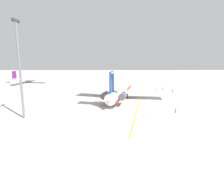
{
  "coord_description": "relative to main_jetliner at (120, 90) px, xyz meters",
  "views": [
    {
      "loc": [
        -81.43,
        17.24,
        18.99
      ],
      "look_at": [
        3.89,
        16.37,
        3.23
      ],
      "focal_mm": 29.77,
      "sensor_mm": 36.0,
      "label": 1
    }
  ],
  "objects": [
    {
      "name": "ground_crew_portside",
      "position": [
        -22.95,
        -17.93,
        -2.68
      ],
      "size": [
        0.27,
        0.37,
        1.69
      ],
      "rotation": [
        0.0,
        0.0,
        0.56
      ],
      "color": "black",
      "rests_on": "ground"
    },
    {
      "name": "ground_crew_starboard",
      "position": [
        13.91,
        -29.08,
        -2.69
      ],
      "size": [
        0.3,
        0.34,
        1.68
      ],
      "rotation": [
        0.0,
        0.0,
        5.58
      ],
      "color": "black",
      "rests_on": "ground"
    },
    {
      "name": "ground_crew_near_tail",
      "position": [
        20.99,
        -25.65,
        -2.59
      ],
      "size": [
        0.37,
        0.33,
        1.82
      ],
      "rotation": [
        0.0,
        0.0,
        0.86
      ],
      "color": "black",
      "rests_on": "ground"
    },
    {
      "name": "taxiway_centreline",
      "position": [
        1.29,
        -9.54,
        -3.74
      ],
      "size": [
        90.17,
        19.89,
        0.01
      ],
      "primitive_type": "cube",
      "rotation": [
        0.0,
        0.0,
        -0.21
      ],
      "color": "gold",
      "rests_on": "ground"
    },
    {
      "name": "safety_cone_wingtip",
      "position": [
        27.57,
        7.68,
        -3.47
      ],
      "size": [
        0.4,
        0.4,
        0.55
      ],
      "primitive_type": "cone",
      "color": "#EA590F",
      "rests_on": "ground"
    },
    {
      "name": "light_mast",
      "position": [
        -27.85,
        31.66,
        12.32
      ],
      "size": [
        4.0,
        0.7,
        29.66
      ],
      "color": "slate",
      "rests_on": "ground"
    },
    {
      "name": "main_jetliner",
      "position": [
        0.0,
        0.0,
        0.0
      ],
      "size": [
        46.66,
        41.69,
        13.75
      ],
      "rotation": [
        0.0,
        0.0,
        -0.24
      ],
      "color": "white",
      "rests_on": "ground"
    },
    {
      "name": "airliner_mid_right",
      "position": [
        53.89,
        66.44,
        -0.91
      ],
      "size": [
        32.26,
        32.03,
        9.64
      ],
      "rotation": [
        0.0,
        0.0,
        -0.15
      ],
      "color": "silver",
      "rests_on": "ground"
    },
    {
      "name": "safety_cone_nose",
      "position": [
        -25.85,
        -6.52,
        -3.47
      ],
      "size": [
        0.4,
        0.4,
        0.55
      ],
      "primitive_type": "cone",
      "color": "#EA590F",
      "rests_on": "ground"
    },
    {
      "name": "ground_crew_near_nose",
      "position": [
        19.31,
        -21.04,
        -2.7
      ],
      "size": [
        0.26,
        0.41,
        1.65
      ],
      "rotation": [
        0.0,
        0.0,
        2.89
      ],
      "color": "black",
      "rests_on": "ground"
    },
    {
      "name": "ground",
      "position": [
        -2.6,
        -12.68,
        -3.75
      ],
      "size": [
        375.04,
        375.04,
        0.0
      ],
      "primitive_type": "plane",
      "color": "#B7B5AD"
    }
  ]
}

